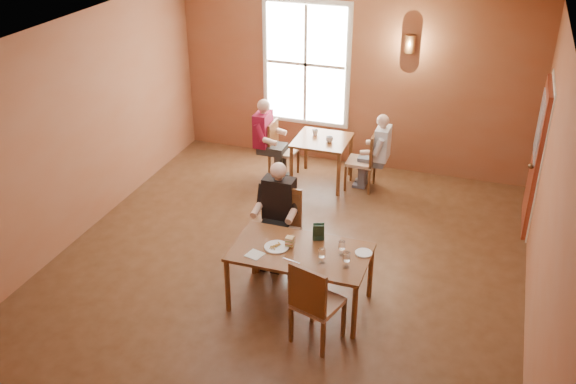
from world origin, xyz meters
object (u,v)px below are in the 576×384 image
(diner_main, at_px, (278,224))
(chair_diner_maroon, at_px, (284,150))
(chair_empty, at_px, (318,301))
(chair_diner_white, at_px, (361,160))
(chair_diner_main, at_px, (279,232))
(second_table, at_px, (322,161))
(diner_white, at_px, (363,153))
(diner_maroon, at_px, (282,140))
(main_table, at_px, (300,278))

(diner_main, xyz_separation_m, chair_diner_maroon, (-0.82, 2.59, -0.19))
(chair_empty, height_order, chair_diner_white, chair_empty)
(chair_diner_main, bearing_deg, diner_main, 90.00)
(chair_empty, bearing_deg, chair_diner_white, 113.08)
(diner_main, relative_size, second_table, 1.55)
(diner_main, height_order, second_table, diner_main)
(chair_diner_white, bearing_deg, second_table, 90.00)
(diner_main, xyz_separation_m, chair_empty, (0.88, -1.17, -0.14))
(chair_empty, relative_size, chair_diner_maroon, 1.11)
(chair_empty, height_order, second_table, chair_empty)
(second_table, xyz_separation_m, diner_white, (0.68, 0.00, 0.23))
(diner_main, distance_m, diner_maroon, 2.72)
(chair_diner_white, distance_m, diner_white, 0.13)
(diner_main, height_order, chair_diner_white, diner_main)
(diner_main, xyz_separation_m, chair_diner_white, (0.48, 2.59, -0.18))
(diner_white, relative_size, diner_maroon, 0.94)
(diner_main, height_order, chair_diner_maroon, diner_main)
(main_table, bearing_deg, chair_diner_maroon, 112.42)
(second_table, distance_m, diner_maroon, 0.73)
(main_table, distance_m, chair_diner_main, 0.84)
(second_table, xyz_separation_m, chair_diner_white, (0.65, 0.00, 0.10))
(chair_empty, bearing_deg, diner_main, 143.89)
(main_table, distance_m, diner_white, 3.21)
(chair_diner_main, relative_size, chair_empty, 1.02)
(chair_empty, height_order, diner_white, diner_white)
(main_table, xyz_separation_m, diner_maroon, (-1.35, 3.21, 0.28))
(chair_diner_main, relative_size, diner_maroon, 0.82)
(main_table, relative_size, diner_maroon, 1.23)
(chair_diner_main, relative_size, chair_diner_white, 1.11)
(second_table, bearing_deg, main_table, -78.16)
(chair_diner_main, height_order, diner_main, diner_main)
(main_table, relative_size, chair_diner_main, 1.49)
(diner_main, relative_size, chair_diner_white, 1.38)
(diner_main, bearing_deg, main_table, 128.88)
(main_table, bearing_deg, diner_main, 128.88)
(chair_diner_main, xyz_separation_m, chair_empty, (0.88, -1.20, -0.01))
(chair_diner_main, bearing_deg, main_table, 127.57)
(chair_empty, distance_m, second_table, 3.90)
(diner_maroon, bearing_deg, diner_white, 90.00)
(main_table, distance_m, diner_maroon, 3.49)
(chair_diner_main, distance_m, diner_white, 2.61)
(chair_diner_main, relative_size, chair_diner_maroon, 1.13)
(diner_maroon, bearing_deg, chair_empty, 24.75)
(diner_main, relative_size, diner_white, 1.09)
(main_table, relative_size, chair_diner_white, 1.65)
(diner_white, bearing_deg, main_table, 179.86)
(chair_empty, bearing_deg, diner_white, 112.63)
(diner_main, distance_m, chair_diner_maroon, 2.72)
(main_table, bearing_deg, chair_empty, -55.45)
(chair_diner_main, relative_size, diner_white, 0.88)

